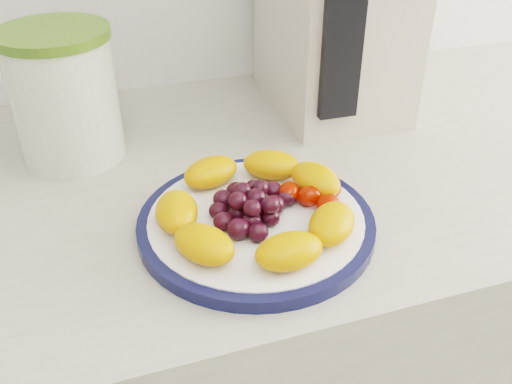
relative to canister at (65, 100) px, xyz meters
name	(u,v)px	position (x,y,z in m)	size (l,w,h in m)	color
plate_rim	(256,224)	(0.18, -0.24, -0.07)	(0.26, 0.26, 0.01)	#0F153D
plate_face	(256,223)	(0.18, -0.24, -0.07)	(0.24, 0.24, 0.02)	white
canister	(65,100)	(0.00, 0.00, 0.00)	(0.14, 0.14, 0.16)	#465F11
canister_lid	(52,34)	(0.00, 0.00, 0.09)	(0.14, 0.14, 0.01)	#47681F
appliance_body	(335,7)	(0.40, 0.04, 0.07)	(0.18, 0.25, 0.31)	beige
appliance_panel	(343,33)	(0.35, -0.08, 0.08)	(0.05, 0.02, 0.23)	black
fruit_plate	(260,204)	(0.19, -0.24, -0.05)	(0.23, 0.23, 0.04)	orange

